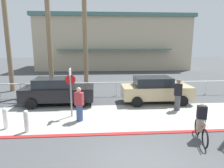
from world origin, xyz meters
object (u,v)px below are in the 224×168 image
(bollard_2, at_px, (26,121))
(car_tan_2, at_px, (155,90))
(stop_sign_bike_lane, at_px, (71,85))
(bollard_1, at_px, (5,118))
(car_black_1, at_px, (57,91))
(pedestrian_0, at_px, (79,106))
(pedestrian_1, at_px, (178,96))
(cyclist_red_0, at_px, (201,123))

(bollard_2, bearing_deg, car_tan_2, 30.34)
(stop_sign_bike_lane, distance_m, car_tan_2, 5.60)
(bollard_1, bearing_deg, stop_sign_bike_lane, 26.70)
(bollard_1, height_order, car_black_1, car_black_1)
(bollard_1, distance_m, car_black_1, 3.97)
(pedestrian_0, relative_size, pedestrian_1, 0.93)
(car_black_1, distance_m, cyclist_red_0, 8.42)
(bollard_1, relative_size, car_black_1, 0.23)
(bollard_1, xyz_separation_m, pedestrian_1, (8.69, 1.96, 0.35))
(pedestrian_0, bearing_deg, cyclist_red_0, -24.66)
(bollard_1, relative_size, bollard_2, 1.00)
(pedestrian_1, bearing_deg, car_black_1, 166.83)
(stop_sign_bike_lane, relative_size, pedestrian_1, 1.39)
(stop_sign_bike_lane, relative_size, car_black_1, 0.58)
(cyclist_red_0, xyz_separation_m, pedestrian_0, (-5.00, 2.30, 0.10))
(bollard_2, relative_size, car_black_1, 0.23)
(stop_sign_bike_lane, relative_size, cyclist_red_0, 1.43)
(bollard_1, xyz_separation_m, pedestrian_0, (3.23, 0.73, 0.28))
(bollard_2, bearing_deg, car_black_1, 82.25)
(stop_sign_bike_lane, height_order, bollard_2, stop_sign_bike_lane)
(car_tan_2, relative_size, pedestrian_0, 2.56)
(car_tan_2, height_order, pedestrian_0, pedestrian_0)
(pedestrian_0, xyz_separation_m, pedestrian_1, (5.46, 1.23, 0.07))
(bollard_1, distance_m, pedestrian_1, 8.91)
(stop_sign_bike_lane, bearing_deg, car_black_1, 117.30)
(car_tan_2, distance_m, pedestrian_1, 1.82)
(bollard_1, height_order, pedestrian_0, pedestrian_0)
(pedestrian_1, bearing_deg, cyclist_red_0, -97.45)
(pedestrian_0, bearing_deg, bollard_2, -152.58)
(bollard_2, distance_m, cyclist_red_0, 7.27)
(car_black_1, height_order, car_tan_2, same)
(bollard_2, height_order, pedestrian_0, pedestrian_0)
(bollard_2, xyz_separation_m, pedestrian_0, (2.18, 1.13, 0.28))
(bollard_2, bearing_deg, pedestrian_1, 17.18)
(bollard_1, height_order, pedestrian_1, pedestrian_1)
(bollard_1, height_order, bollard_2, same)
(bollard_2, distance_m, car_black_1, 4.07)
(cyclist_red_0, bearing_deg, bollard_2, 170.76)
(cyclist_red_0, relative_size, pedestrian_1, 0.97)
(stop_sign_bike_lane, bearing_deg, bollard_1, -153.30)
(car_black_1, bearing_deg, pedestrian_0, -60.62)
(car_black_1, bearing_deg, pedestrian_1, -13.17)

